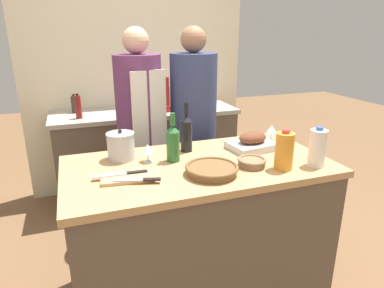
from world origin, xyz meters
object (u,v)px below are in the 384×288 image
mixing_bowl (252,162)px  person_cook_guest (193,124)px  knife_paring (139,180)px  wine_bottle_dark (173,142)px  wine_glass_right (148,149)px  knife_chef (122,174)px  wine_glass_left (272,129)px  roasting_pan (252,143)px  juice_jug (284,151)px  stock_pot (121,146)px  wicker_basket (212,169)px  milk_jug (317,148)px  wine_bottle_green (186,132)px  cutting_board (127,177)px  condiment_bottle_short (75,104)px  condiment_bottle_tall (78,107)px  person_cook_aproned (140,127)px  stand_mixer (159,97)px

mixing_bowl → person_cook_guest: bearing=91.5°
knife_paring → person_cook_guest: bearing=56.0°
wine_bottle_dark → wine_glass_right: bearing=166.5°
knife_chef → wine_glass_left: bearing=15.3°
roasting_pan → person_cook_guest: (-0.17, 0.65, -0.03)m
juice_jug → person_cook_guest: bearing=99.7°
juice_jug → stock_pot: bearing=151.4°
wicker_basket → milk_jug: (0.61, -0.08, 0.08)m
wine_bottle_green → wine_glass_right: 0.29m
milk_jug → wine_bottle_green: (-0.62, 0.48, 0.02)m
mixing_bowl → cutting_board: bearing=174.2°
stock_pot → knife_paring: (0.03, -0.37, -0.06)m
cutting_board → mixing_bowl: (0.69, -0.07, 0.02)m
wine_glass_left → condiment_bottle_short: size_ratio=0.62×
milk_jug → condiment_bottle_short: (-1.25, 1.85, -0.03)m
mixing_bowl → wine_bottle_green: 0.47m
roasting_pan → knife_paring: (-0.79, -0.27, -0.02)m
roasting_pan → mixing_bowl: size_ratio=1.97×
mixing_bowl → person_cook_guest: (-0.02, 0.91, -0.01)m
condiment_bottle_short → knife_paring: bearing=-81.6°
juice_jug → wine_bottle_dark: wine_bottle_dark is taller
condiment_bottle_tall → person_cook_guest: size_ratio=0.13×
cutting_board → juice_jug: juice_jug is taller
stock_pot → wine_glass_left: 1.04m
person_cook_aproned → juice_jug: bearing=-76.9°
condiment_bottle_short → person_cook_aproned: (0.46, -0.77, -0.06)m
knife_paring → wine_bottle_green: bearing=45.3°
roasting_pan → cutting_board: roasting_pan is taller
person_cook_aproned → wine_glass_right: bearing=-113.6°
mixing_bowl → juice_jug: bearing=-31.2°
cutting_board → wine_bottle_green: bearing=35.3°
wicker_basket → person_cook_guest: 0.97m
cutting_board → juice_jug: 0.86m
mixing_bowl → condiment_bottle_tall: size_ratio=0.75×
wicker_basket → knife_paring: wicker_basket is taller
wine_bottle_green → wine_glass_left: 0.63m
roasting_pan → milk_jug: bearing=-61.3°
wicker_basket → mixing_bowl: size_ratio=1.76×
roasting_pan → cutting_board: (-0.84, -0.19, -0.04)m
juice_jug → condiment_bottle_tall: juice_jug is taller
roasting_pan → knife_paring: 0.84m
roasting_pan → person_cook_aproned: bearing=129.5°
knife_chef → condiment_bottle_tall: 1.43m
knife_chef → wine_bottle_dark: bearing=23.8°
wicker_basket → wine_bottle_dark: (-0.14, 0.26, 0.09)m
roasting_pan → wine_bottle_dark: (-0.54, -0.03, 0.07)m
cutting_board → wine_bottle_dark: (0.30, 0.16, 0.11)m
milk_jug → stand_mixer: bearing=106.7°
milk_jug → person_cook_guest: person_cook_guest is taller
wine_glass_left → milk_jug: bearing=-91.8°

